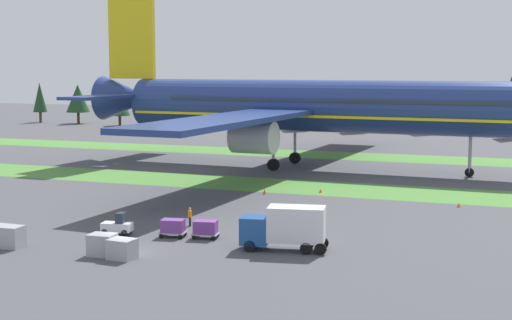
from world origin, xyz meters
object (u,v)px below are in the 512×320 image
object	(u,v)px
taxiway_marker_0	(459,205)
taxiway_marker_1	(265,191)
uld_container_3	(102,245)
uld_container_1	(10,237)
cargo_dolly_second	(206,228)
ground_crew_loader	(269,218)
catering_truck	(285,226)
taxiway_marker_2	(321,191)
uld_container_0	(2,235)
uld_container_2	(122,249)
baggage_tug	(118,226)
ground_crew_marshaller	(190,216)
airliner	(301,105)
cargo_dolly_lead	(173,227)

from	to	relation	value
taxiway_marker_0	taxiway_marker_1	bearing A→B (deg)	178.38
uld_container_3	taxiway_marker_1	xyz separation A→B (m)	(1.91, 31.60, -0.52)
uld_container_1	cargo_dolly_second	bearing A→B (deg)	32.61
ground_crew_loader	uld_container_1	bearing A→B (deg)	-61.26
uld_container_1	taxiway_marker_0	size ratio (longest dim) A/B	4.19
catering_truck	taxiway_marker_2	distance (m)	28.77
uld_container_0	taxiway_marker_2	distance (m)	38.81
uld_container_1	uld_container_2	distance (m)	10.43
baggage_tug	uld_container_2	world-z (taller)	baggage_tug
uld_container_0	taxiway_marker_1	bearing A→B (deg)	69.61
baggage_tug	catering_truck	world-z (taller)	catering_truck
taxiway_marker_1	catering_truck	bearing A→B (deg)	-66.52
ground_crew_marshaller	taxiway_marker_2	distance (m)	23.29
uld_container_1	uld_container_3	size ratio (longest dim) A/B	1.00
taxiway_marker_2	uld_container_1	bearing A→B (deg)	-114.61
baggage_tug	catering_truck	bearing A→B (deg)	-101.10
ground_crew_loader	uld_container_0	size ratio (longest dim) A/B	0.87
catering_truck	taxiway_marker_0	xyz separation A→B (m)	(11.03, 24.37, -1.71)
uld_container_0	uld_container_2	size ratio (longest dim) A/B	1.00
airliner	catering_truck	bearing A→B (deg)	18.30
catering_truck	taxiway_marker_1	size ratio (longest dim) A/B	10.89
cargo_dolly_second	catering_truck	world-z (taller)	catering_truck
airliner	uld_container_0	distance (m)	56.25
uld_container_3	taxiway_marker_1	world-z (taller)	uld_container_3
airliner	ground_crew_marshaller	world-z (taller)	airliner
catering_truck	ground_crew_loader	world-z (taller)	catering_truck
cargo_dolly_lead	ground_crew_loader	size ratio (longest dim) A/B	1.39
ground_crew_loader	uld_container_3	xyz separation A→B (m)	(-8.76, -13.97, -0.09)
ground_crew_marshaller	taxiway_marker_0	distance (m)	28.95
uld_container_0	ground_crew_loader	bearing A→B (deg)	36.62
ground_crew_loader	uld_container_2	xyz separation A→B (m)	(-6.76, -14.38, -0.16)
cargo_dolly_lead	catering_truck	bearing A→B (deg)	-106.32
uld_container_3	ground_crew_marshaller	bearing A→B (deg)	82.73
airliner	taxiway_marker_0	size ratio (longest dim) A/B	174.14
cargo_dolly_lead	ground_crew_loader	bearing A→B (deg)	-56.74
ground_crew_marshaller	uld_container_3	bearing A→B (deg)	-42.76
airliner	cargo_dolly_lead	world-z (taller)	airliner
taxiway_marker_0	ground_crew_loader	bearing A→B (deg)	-131.47
taxiway_marker_0	cargo_dolly_second	bearing A→B (deg)	-129.57
cargo_dolly_lead	ground_crew_marshaller	size ratio (longest dim) A/B	1.39
ground_crew_marshaller	uld_container_3	size ratio (longest dim) A/B	0.87
cargo_dolly_lead	ground_crew_marshaller	world-z (taller)	ground_crew_marshaller
ground_crew_loader	uld_container_2	size ratio (longest dim) A/B	0.87
uld_container_3	taxiway_marker_0	world-z (taller)	uld_container_3
uld_container_2	catering_truck	bearing A→B (deg)	33.12
baggage_tug	uld_container_1	world-z (taller)	baggage_tug
catering_truck	taxiway_marker_2	bearing A→B (deg)	-0.47
cargo_dolly_second	uld_container_0	bearing A→B (deg)	108.63
uld_container_3	taxiway_marker_0	bearing A→B (deg)	52.48
cargo_dolly_lead	catering_truck	world-z (taller)	catering_truck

